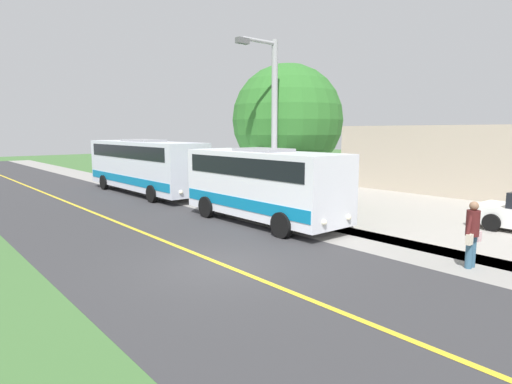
% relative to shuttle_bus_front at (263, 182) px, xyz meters
% --- Properties ---
extents(ground_plane, '(120.00, 120.00, 0.00)m').
position_rel_shuttle_bus_front_xyz_m(ground_plane, '(4.46, 3.44, -1.63)').
color(ground_plane, '#3D6633').
extents(road_surface, '(8.00, 100.00, 0.01)m').
position_rel_shuttle_bus_front_xyz_m(road_surface, '(4.46, 3.44, -1.63)').
color(road_surface, '#333335').
rests_on(road_surface, ground).
extents(sidewalk, '(2.40, 100.00, 0.01)m').
position_rel_shuttle_bus_front_xyz_m(sidewalk, '(-0.74, 3.44, -1.63)').
color(sidewalk, gray).
rests_on(sidewalk, ground).
extents(road_centre_line, '(0.16, 100.00, 0.00)m').
position_rel_shuttle_bus_front_xyz_m(road_centre_line, '(4.46, 3.44, -1.62)').
color(road_centre_line, gold).
rests_on(road_centre_line, ground).
extents(shuttle_bus_front, '(2.58, 7.53, 2.97)m').
position_rel_shuttle_bus_front_xyz_m(shuttle_bus_front, '(0.00, 0.00, 0.00)').
color(shuttle_bus_front, white).
rests_on(shuttle_bus_front, ground).
extents(transit_bus_rear, '(2.59, 10.54, 3.15)m').
position_rel_shuttle_bus_front_xyz_m(transit_bus_rear, '(-0.01, -10.51, 0.10)').
color(transit_bus_rear, silver).
rests_on(transit_bus_rear, ground).
extents(pedestrian_with_bags, '(0.72, 0.34, 1.81)m').
position_rel_shuttle_bus_front_xyz_m(pedestrian_with_bags, '(-0.46, 7.90, -0.65)').
color(pedestrian_with_bags, '#335972').
rests_on(pedestrian_with_bags, ground).
extents(street_light_pole, '(1.97, 0.24, 7.12)m').
position_rel_shuttle_bus_front_xyz_m(street_light_pole, '(-0.40, 0.06, 2.33)').
color(street_light_pole, '#9E9EA3').
rests_on(street_light_pole, ground).
extents(tree_curbside, '(5.10, 5.10, 6.68)m').
position_rel_shuttle_bus_front_xyz_m(tree_curbside, '(-2.94, -1.65, 2.49)').
color(tree_curbside, brown).
rests_on(tree_curbside, ground).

